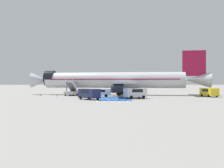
{
  "coord_description": "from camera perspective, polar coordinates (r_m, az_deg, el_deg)",
  "views": [
    {
      "loc": [
        -2.51,
        -66.55,
        3.14
      ],
      "look_at": [
        -1.99,
        -2.81,
        2.79
      ],
      "focal_mm": 42.0,
      "sensor_mm": 36.0,
      "label": 1
    }
  ],
  "objects": [
    {
      "name": "ground_plane",
      "position": [
        66.67,
        1.7,
        -2.38
      ],
      "size": [
        600.0,
        600.0,
        0.0
      ],
      "primitive_type": "plane",
      "color": "gray"
    },
    {
      "name": "apron_leadline_yellow",
      "position": [
        66.46,
        0.36,
        -2.39
      ],
      "size": [
        78.42,
        12.02,
        0.01
      ],
      "primitive_type": "cube",
      "rotation": [
        0.0,
        0.0,
        1.42
      ],
      "color": "gold",
      "rests_on": "ground_plane"
    },
    {
      "name": "service_van_3",
      "position": [
        61.36,
        20.39,
        -1.56
      ],
      "size": [
        2.81,
        4.95,
        1.89
      ],
      "rotation": [
        0.0,
        0.0,
        0.19
      ],
      "color": "yellow",
      "rests_on": "ground_plane"
    },
    {
      "name": "ground_crew_1",
      "position": [
        62.94,
        -4.13,
        -1.68
      ],
      "size": [
        0.45,
        0.27,
        1.66
      ],
      "rotation": [
        0.0,
        0.0,
        3.24
      ],
      "color": "#191E38",
      "rests_on": "ground_plane"
    },
    {
      "name": "traffic_cone_0",
      "position": [
        60.11,
        -6.01,
        -2.43
      ],
      "size": [
        0.46,
        0.46,
        0.51
      ],
      "color": "orange",
      "rests_on": "ground_plane"
    },
    {
      "name": "service_van_0",
      "position": [
        48.34,
        -5.01,
        -1.99
      ],
      "size": [
        4.4,
        4.61,
        1.99
      ],
      "rotation": [
        0.0,
        0.0,
        3.86
      ],
      "color": "#1E234C",
      "rests_on": "ground_plane"
    },
    {
      "name": "traffic_cone_1",
      "position": [
        61.93,
        -11.88,
        -2.39
      ],
      "size": [
        0.41,
        0.41,
        0.45
      ],
      "color": "orange",
      "rests_on": "ground_plane"
    },
    {
      "name": "apron_walkway_bar_4",
      "position": [
        43.9,
        3.14,
        -3.78
      ],
      "size": [
        0.44,
        3.6,
        0.01
      ],
      "primitive_type": "cube",
      "color": "silver",
      "rests_on": "ground_plane"
    },
    {
      "name": "apron_walkway_bar_3",
      "position": [
        43.85,
        1.57,
        -3.79
      ],
      "size": [
        0.44,
        3.6,
        0.01
      ],
      "primitive_type": "cube",
      "color": "silver",
      "rests_on": "ground_plane"
    },
    {
      "name": "ground_crew_0",
      "position": [
        60.41,
        6.82,
        -1.63
      ],
      "size": [
        0.49,
        0.4,
        1.88
      ],
      "rotation": [
        0.0,
        0.0,
        5.8
      ],
      "color": "black",
      "rests_on": "ground_plane"
    },
    {
      "name": "apron_walkway_bar_1",
      "position": [
        43.83,
        -1.57,
        -3.79
      ],
      "size": [
        0.44,
        3.6,
        0.01
      ],
      "primitive_type": "cube",
      "color": "silver",
      "rests_on": "ground_plane"
    },
    {
      "name": "service_van_1",
      "position": [
        57.47,
        -2.77,
        -1.76
      ],
      "size": [
        5.03,
        2.1,
        1.73
      ],
      "rotation": [
        0.0,
        0.0,
        4.66
      ],
      "color": "silver",
      "rests_on": "ground_plane"
    },
    {
      "name": "service_van_2",
      "position": [
        51.75,
        5.07,
        -1.81
      ],
      "size": [
        4.68,
        3.43,
        2.04
      ],
      "rotation": [
        0.0,
        0.0,
        5.07
      ],
      "color": "silver",
      "rests_on": "ground_plane"
    },
    {
      "name": "boarding_stairs_forward",
      "position": [
        64.06,
        -8.82,
        -1.61
      ],
      "size": [
        2.89,
        5.46,
        3.99
      ],
      "rotation": [
        0.0,
        0.0,
        -0.15
      ],
      "color": "#ADB2BA",
      "rests_on": "ground_plane"
    },
    {
      "name": "fuel_tanker",
      "position": [
        86.71,
        4.73,
        -0.65
      ],
      "size": [
        3.09,
        10.28,
        3.34
      ],
      "rotation": [
        0.0,
        0.0,
        0.05
      ],
      "color": "#38383D",
      "rests_on": "ground_plane"
    },
    {
      "name": "airliner",
      "position": [
        66.31,
        0.89,
        0.84
      ],
      "size": [
        45.65,
        33.28,
        10.95
      ],
      "rotation": [
        0.0,
        0.0,
        1.42
      ],
      "color": "silver",
      "rests_on": "ground_plane"
    },
    {
      "name": "ground_crew_2",
      "position": [
        61.92,
        3.25,
        -1.68
      ],
      "size": [
        0.38,
        0.49,
        1.71
      ],
      "rotation": [
        0.0,
        0.0,
        5.11
      ],
      "color": "#191E38",
      "rests_on": "ground_plane"
    },
    {
      "name": "apron_walkway_bar_0",
      "position": [
        43.87,
        -3.14,
        -3.78
      ],
      "size": [
        0.44,
        3.6,
        0.01
      ],
      "primitive_type": "cube",
      "color": "silver",
      "rests_on": "ground_plane"
    },
    {
      "name": "apron_walkway_bar_2",
      "position": [
        43.82,
        0.0,
        -3.79
      ],
      "size": [
        0.44,
        3.6,
        0.01
      ],
      "primitive_type": "cube",
      "color": "silver",
      "rests_on": "ground_plane"
    },
    {
      "name": "apron_stand_patch_blue",
      "position": [
        50.78,
        0.62,
        -3.22
      ],
      "size": [
        5.98,
        13.15,
        0.01
      ],
      "primitive_type": "cube",
      "color": "#2856A8",
      "rests_on": "ground_plane"
    },
    {
      "name": "traffic_cone_2",
      "position": [
        64.62,
        -15.33,
        -2.24
      ],
      "size": [
        0.49,
        0.49,
        0.54
      ],
      "color": "orange",
      "rests_on": "ground_plane"
    }
  ]
}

